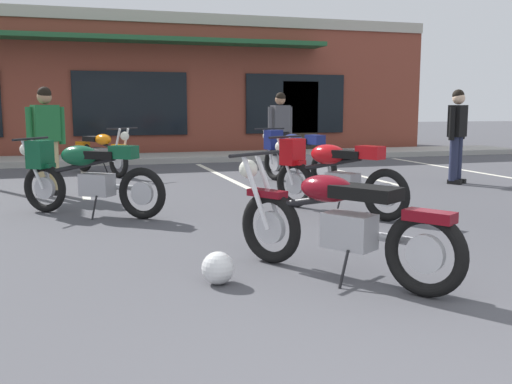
{
  "coord_description": "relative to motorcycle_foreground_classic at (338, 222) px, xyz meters",
  "views": [
    {
      "loc": [
        -1.42,
        -1.95,
        1.38
      ],
      "look_at": [
        0.23,
        3.42,
        0.55
      ],
      "focal_mm": 40.84,
      "sensor_mm": 36.0,
      "label": 1
    }
  ],
  "objects": [
    {
      "name": "person_in_black_shirt",
      "position": [
        2.2,
        7.65,
        0.49
      ],
      "size": [
        0.61,
        0.34,
        1.68
      ],
      "color": "black",
      "rests_on": "ground_plane"
    },
    {
      "name": "ground_plane",
      "position": [
        -0.56,
        1.92,
        -0.46
      ],
      "size": [
        80.0,
        80.0,
        0.0
      ],
      "primitive_type": "plane",
      "color": "#47474C"
    },
    {
      "name": "brick_storefront_building",
      "position": [
        -0.56,
        14.47,
        1.49
      ],
      "size": [
        17.75,
        5.97,
        3.9
      ],
      "color": "brown",
      "rests_on": "ground_plane"
    },
    {
      "name": "person_by_back_row",
      "position": [
        4.5,
        4.72,
        0.49
      ],
      "size": [
        0.56,
        0.42,
        1.68
      ],
      "color": "black",
      "rests_on": "ground_plane"
    },
    {
      "name": "motorcycle_red_sportbike",
      "position": [
        -1.92,
        3.47,
        0.07
      ],
      "size": [
        1.81,
        1.45,
        0.98
      ],
      "color": "black",
      "rests_on": "ground_plane"
    },
    {
      "name": "painted_stall_lines",
      "position": [
        -0.56,
        7.12,
        -0.46
      ],
      "size": [
        13.34,
        4.8,
        0.01
      ],
      "color": "silver",
      "rests_on": "ground_plane"
    },
    {
      "name": "motorcycle_green_cafe_racer",
      "position": [
        1.71,
        5.51,
        0.07
      ],
      "size": [
        0.93,
        2.06,
        0.98
      ],
      "color": "black",
      "rests_on": "ground_plane"
    },
    {
      "name": "person_near_building",
      "position": [
        -2.43,
        5.36,
        0.49
      ],
      "size": [
        0.59,
        0.38,
        1.68
      ],
      "color": "black",
      "rests_on": "ground_plane"
    },
    {
      "name": "sidewalk_kerb",
      "position": [
        -0.56,
        10.72,
        -0.39
      ],
      "size": [
        22.0,
        1.8,
        0.14
      ],
      "primitive_type": "cube",
      "color": "#A8A59E",
      "rests_on": "ground_plane"
    },
    {
      "name": "helmet_on_pavement",
      "position": [
        -0.97,
        0.11,
        -0.33
      ],
      "size": [
        0.26,
        0.26,
        0.26
      ],
      "color": "silver",
      "rests_on": "ground_plane"
    },
    {
      "name": "motorcycle_silver_naked",
      "position": [
        -1.54,
        7.99,
        0.0
      ],
      "size": [
        1.2,
        1.95,
        0.98
      ],
      "color": "black",
      "rests_on": "ground_plane"
    },
    {
      "name": "motorcycle_blue_standard",
      "position": [
        1.15,
        2.71,
        0.07
      ],
      "size": [
        1.27,
        1.91,
        0.98
      ],
      "color": "black",
      "rests_on": "ground_plane"
    },
    {
      "name": "motorcycle_foreground_classic",
      "position": [
        0.0,
        0.0,
        0.0
      ],
      "size": [
        1.37,
        1.85,
        0.98
      ],
      "color": "black",
      "rests_on": "ground_plane"
    }
  ]
}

